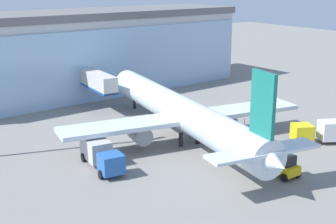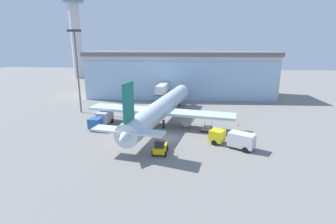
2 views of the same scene
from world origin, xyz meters
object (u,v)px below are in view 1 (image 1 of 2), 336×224
safety_cone_wingtip (268,115)px  jet_bridge (93,79)px  airplane (181,112)px  catering_truck (101,154)px  pushback_tug (283,167)px  baggage_cart (253,128)px  safety_cone_nose (226,151)px  fuel_truck (325,131)px

safety_cone_wingtip → jet_bridge: bearing=132.3°
airplane → catering_truck: (-11.92, -2.17, -1.94)m
catering_truck → safety_cone_wingtip: (27.62, 2.81, -1.19)m
airplane → pushback_tug: airplane is taller
baggage_cart → safety_cone_wingtip: size_ratio=5.69×
baggage_cart → safety_cone_nose: 8.87m
catering_truck → fuel_truck: size_ratio=1.01×
catering_truck → fuel_truck: same height
safety_cone_nose → pushback_tug: bearing=-86.2°
pushback_tug → airplane: bearing=8.0°
jet_bridge → airplane: airplane is taller
fuel_truck → safety_cone_wingtip: 11.73m
baggage_cart → pushback_tug: (-7.52, -11.56, 0.47)m
safety_cone_nose → baggage_cart: bearing=25.0°
airplane → safety_cone_wingtip: size_ratio=71.41×
baggage_cart → pushback_tug: bearing=-17.1°
airplane → fuel_truck: size_ratio=5.27×
baggage_cart → safety_cone_nose: baggage_cart is taller
safety_cone_nose → airplane: bearing=100.2°
fuel_truck → pushback_tug: (-11.49, -3.77, -0.49)m
airplane → baggage_cart: bearing=-97.9°
airplane → safety_cone_wingtip: 16.02m
fuel_truck → safety_cone_wingtip: bearing=-73.5°
airplane → safety_cone_nose: bearing=-159.9°
baggage_cart → pushback_tug: 13.80m
safety_cone_nose → safety_cone_wingtip: 16.25m
airplane → catering_truck: bearing=110.2°
baggage_cart → safety_cone_wingtip: (6.45, 3.62, -0.23)m
fuel_truck → baggage_cart: size_ratio=2.38×
fuel_truck → pushback_tug: 12.10m
pushback_tug → safety_cone_nose: size_ratio=5.89×
catering_truck → safety_cone_wingtip: bearing=102.2°
jet_bridge → safety_cone_nose: bearing=-169.3°
fuel_truck → safety_cone_nose: size_ratio=13.56×
catering_truck → pushback_tug: (13.65, -12.36, -0.49)m
fuel_truck → safety_cone_wingtip: size_ratio=13.56×
jet_bridge → catering_truck: jet_bridge is taller
fuel_truck → safety_cone_nose: fuel_truck is taller
catering_truck → pushback_tug: 18.42m
safety_cone_wingtip → airplane: bearing=-177.7°
baggage_cart → safety_cone_wingtip: baggage_cart is taller
jet_bridge → airplane: 20.02m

